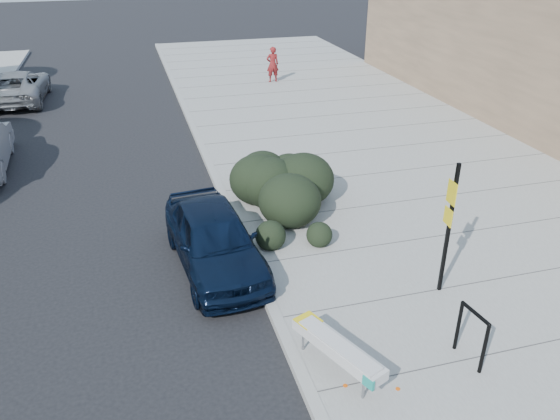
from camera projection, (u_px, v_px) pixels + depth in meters
The scene contains 10 objects.
ground at pixel (278, 324), 10.61m from camera, with size 120.00×120.00×0.00m, color black.
sidewalk_near at pixel (414, 186), 16.21m from camera, with size 11.20×50.00×0.15m, color gray.
curb_near at pixel (228, 208), 14.85m from camera, with size 0.22×50.00×0.17m, color #9E9E99.
bench at pixel (338, 348), 9.11m from camera, with size 1.10×1.93×0.58m.
bike_rack at pixel (472, 331), 9.23m from camera, with size 0.15×0.71×1.04m.
sign_post at pixel (449, 222), 10.65m from camera, with size 0.11×0.33×2.84m.
hedge at pixel (287, 183), 14.33m from camera, with size 2.08×4.15×1.56m, color black.
sedan_navy at pixel (214, 238), 12.14m from camera, with size 1.70×4.21×1.44m, color black.
suv_silver at pixel (18, 86), 24.20m from camera, with size 2.26×4.91×1.36m, color gray.
pedestrian at pixel (273, 64), 26.74m from camera, with size 0.62×0.41×1.70m, color maroon.
Camera 1 is at (-2.25, -8.12, 6.82)m, focal length 35.00 mm.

